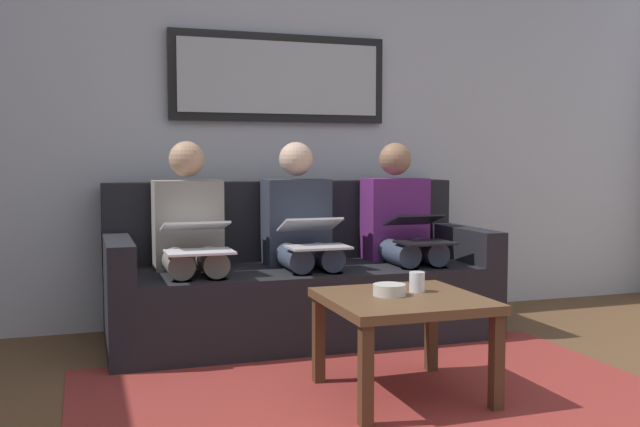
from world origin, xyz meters
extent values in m
cube|color=#B7BCC6|center=(0.00, -2.60, 1.30)|extent=(6.00, 0.12, 2.60)
cube|color=maroon|center=(0.00, -0.85, 0.00)|extent=(2.60, 1.80, 0.01)
cube|color=black|center=(0.00, -2.05, 0.21)|extent=(2.20, 0.90, 0.42)
cube|color=black|center=(0.00, -2.40, 0.66)|extent=(2.20, 0.20, 0.48)
cube|color=black|center=(-1.03, -2.05, 0.52)|extent=(0.14, 0.90, 0.20)
cube|color=black|center=(1.03, -2.05, 0.52)|extent=(0.14, 0.90, 0.20)
cube|color=black|center=(0.00, -2.51, 1.55)|extent=(1.39, 0.04, 0.55)
cube|color=#B2B7BC|center=(0.00, -2.48, 1.55)|extent=(1.29, 0.01, 0.45)
cube|color=brown|center=(-0.12, -0.90, 0.42)|extent=(0.66, 0.66, 0.04)
cube|color=#4C331E|center=(-0.41, -0.61, 0.20)|extent=(0.05, 0.05, 0.40)
cube|color=#4C331E|center=(0.18, -0.61, 0.20)|extent=(0.05, 0.05, 0.40)
cube|color=#4C331E|center=(-0.41, -1.19, 0.20)|extent=(0.05, 0.05, 0.40)
cube|color=#4C331E|center=(0.18, -1.19, 0.20)|extent=(0.05, 0.05, 0.40)
cylinder|color=silver|center=(-0.22, -0.97, 0.49)|extent=(0.07, 0.07, 0.09)
cylinder|color=beige|center=(-0.06, -0.93, 0.47)|extent=(0.14, 0.14, 0.05)
cube|color=#66236B|center=(-0.64, -2.15, 0.67)|extent=(0.38, 0.22, 0.50)
sphere|color=#997051|center=(-0.64, -2.15, 1.04)|extent=(0.20, 0.20, 0.20)
cylinder|color=#384256|center=(-0.73, -1.94, 0.49)|extent=(0.14, 0.42, 0.14)
cylinder|color=#384256|center=(-0.55, -1.94, 0.49)|extent=(0.14, 0.42, 0.14)
cylinder|color=#384256|center=(-0.73, -1.73, 0.21)|extent=(0.11, 0.11, 0.42)
cylinder|color=#384256|center=(-0.55, -1.73, 0.21)|extent=(0.11, 0.11, 0.42)
cube|color=black|center=(-0.64, -1.73, 0.57)|extent=(0.30, 0.23, 0.01)
cube|color=black|center=(-0.64, -1.88, 0.68)|extent=(0.30, 0.23, 0.08)
cube|color=#A5C6EA|center=(-0.64, -1.88, 0.69)|extent=(0.27, 0.20, 0.06)
cube|color=#2D3342|center=(0.00, -2.15, 0.67)|extent=(0.38, 0.22, 0.50)
sphere|color=beige|center=(0.00, -2.15, 1.04)|extent=(0.20, 0.20, 0.20)
cylinder|color=#384256|center=(-0.09, -1.94, 0.49)|extent=(0.14, 0.42, 0.14)
cylinder|color=#384256|center=(0.09, -1.94, 0.49)|extent=(0.14, 0.42, 0.14)
cylinder|color=#384256|center=(-0.09, -1.73, 0.21)|extent=(0.11, 0.11, 0.42)
cylinder|color=#384256|center=(0.09, -1.73, 0.21)|extent=(0.11, 0.11, 0.42)
cube|color=silver|center=(0.00, -1.73, 0.57)|extent=(0.33, 0.22, 0.01)
cube|color=silver|center=(0.00, -1.88, 0.68)|extent=(0.33, 0.21, 0.09)
cube|color=#A5C6EA|center=(0.00, -1.88, 0.68)|extent=(0.30, 0.18, 0.07)
cube|color=gray|center=(0.64, -2.15, 0.67)|extent=(0.38, 0.22, 0.50)
sphere|color=tan|center=(0.64, -2.15, 1.04)|extent=(0.20, 0.20, 0.20)
cylinder|color=gray|center=(0.55, -1.94, 0.49)|extent=(0.14, 0.42, 0.14)
cylinder|color=gray|center=(0.73, -1.94, 0.49)|extent=(0.14, 0.42, 0.14)
cylinder|color=gray|center=(0.55, -1.73, 0.21)|extent=(0.11, 0.11, 0.42)
cylinder|color=gray|center=(0.73, -1.73, 0.21)|extent=(0.11, 0.11, 0.42)
cube|color=white|center=(0.64, -1.73, 0.57)|extent=(0.34, 0.24, 0.01)
cube|color=white|center=(0.64, -1.87, 0.69)|extent=(0.34, 0.23, 0.06)
cube|color=#A5C6EA|center=(0.64, -1.87, 0.69)|extent=(0.31, 0.20, 0.05)
camera|label=1|loc=(1.20, 1.92, 1.04)|focal=40.25mm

